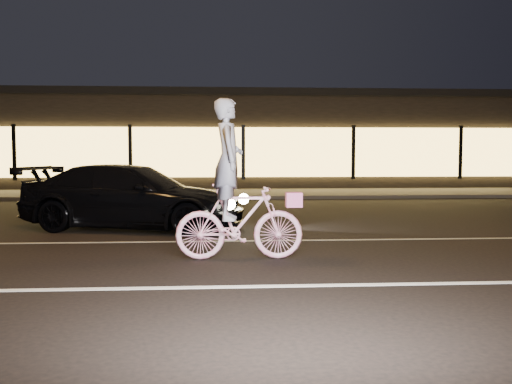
{
  "coord_description": "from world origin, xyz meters",
  "views": [
    {
      "loc": [
        -1.05,
        -8.17,
        1.6
      ],
      "look_at": [
        -0.45,
        0.6,
        0.99
      ],
      "focal_mm": 40.0,
      "sensor_mm": 36.0,
      "label": 1
    }
  ],
  "objects": [
    {
      "name": "lane_stripe_near",
      "position": [
        0.0,
        -1.5,
        0.0
      ],
      "size": [
        60.0,
        0.12,
        0.01
      ],
      "primitive_type": "cube",
      "color": "silver",
      "rests_on": "ground"
    },
    {
      "name": "storefront",
      "position": [
        0.0,
        18.97,
        2.15
      ],
      "size": [
        25.4,
        8.42,
        4.2
      ],
      "color": "black",
      "rests_on": "ground"
    },
    {
      "name": "sidewalk",
      "position": [
        0.0,
        13.0,
        0.06
      ],
      "size": [
        30.0,
        4.0,
        0.12
      ],
      "primitive_type": "cube",
      "color": "#383533",
      "rests_on": "ground"
    },
    {
      "name": "sedan",
      "position": [
        -2.8,
        3.77,
        0.67
      ],
      "size": [
        4.97,
        3.02,
        1.35
      ],
      "rotation": [
        0.0,
        0.0,
        1.31
      ],
      "color": "black",
      "rests_on": "ground"
    },
    {
      "name": "lane_stripe_far",
      "position": [
        0.0,
        2.0,
        0.0
      ],
      "size": [
        60.0,
        0.1,
        0.01
      ],
      "primitive_type": "cube",
      "color": "gray",
      "rests_on": "ground"
    },
    {
      "name": "ground",
      "position": [
        0.0,
        0.0,
        0.0
      ],
      "size": [
        90.0,
        90.0,
        0.0
      ],
      "primitive_type": "plane",
      "color": "black",
      "rests_on": "ground"
    },
    {
      "name": "cyclist",
      "position": [
        -0.77,
        0.25,
        0.85
      ],
      "size": [
        1.9,
        0.65,
        2.39
      ],
      "rotation": [
        0.0,
        0.0,
        1.57
      ],
      "color": "#FF5191",
      "rests_on": "ground"
    }
  ]
}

